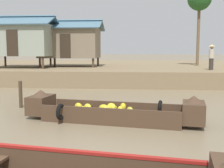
{
  "coord_description": "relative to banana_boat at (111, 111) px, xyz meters",
  "views": [
    {
      "loc": [
        1.83,
        -4.21,
        2.3
      ],
      "look_at": [
        0.88,
        6.51,
        1.02
      ],
      "focal_mm": 45.68,
      "sensor_mm": 36.0,
      "label": 1
    }
  ],
  "objects": [
    {
      "name": "stilt_house_mid_right",
      "position": [
        -4.48,
        13.3,
        2.61
      ],
      "size": [
        5.17,
        3.58,
        3.66
      ],
      "color": "#4C3826",
      "rests_on": "riverbank_strip"
    },
    {
      "name": "mooring_post",
      "position": [
        -3.82,
        1.86,
        0.21
      ],
      "size": [
        0.14,
        0.14,
        1.08
      ],
      "primitive_type": "cylinder",
      "color": "#423323",
      "rests_on": "ground"
    },
    {
      "name": "palm_tree_mid",
      "position": [
        5.84,
        15.4,
        6.06
      ],
      "size": [
        1.95,
        1.95,
        6.46
      ],
      "color": "brown",
      "rests_on": "riverbank_strip"
    },
    {
      "name": "vendor_person",
      "position": [
        5.64,
        10.1,
        1.62
      ],
      "size": [
        0.44,
        0.44,
        1.66
      ],
      "color": "#332D28",
      "rests_on": "riverbank_strip"
    },
    {
      "name": "riverbank_strip",
      "position": [
        -1.01,
        17.66,
        0.18
      ],
      "size": [
        160.0,
        20.0,
        1.01
      ],
      "primitive_type": "cube",
      "color": "#7F6B4C",
      "rests_on": "ground"
    },
    {
      "name": "ground_plane",
      "position": [
        -1.01,
        5.18,
        -0.32
      ],
      "size": [
        300.0,
        300.0,
        0.0
      ],
      "primitive_type": "plane",
      "color": "#7A6B51"
    },
    {
      "name": "stilt_house_mid_left",
      "position": [
        -7.68,
        11.51,
        2.76
      ],
      "size": [
        5.14,
        3.77,
        3.8
      ],
      "color": "#4C3826",
      "rests_on": "riverbank_strip"
    },
    {
      "name": "banana_boat",
      "position": [
        0.0,
        0.0,
        0.0
      ],
      "size": [
        5.83,
        1.98,
        0.94
      ],
      "color": "#473323",
      "rests_on": "ground"
    }
  ]
}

